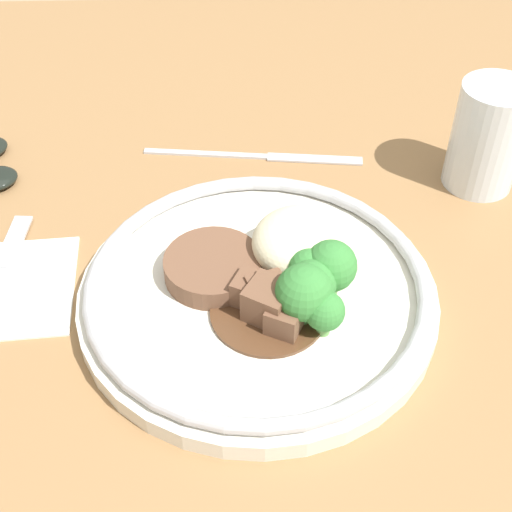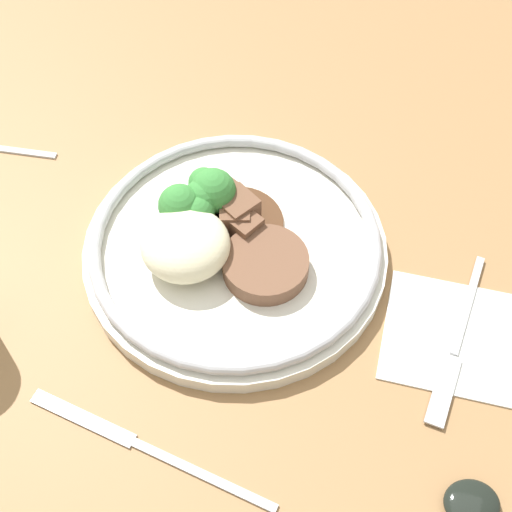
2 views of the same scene
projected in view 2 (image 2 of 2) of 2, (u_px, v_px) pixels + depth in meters
ground_plane at (232, 270)px, 0.70m from camera, size 8.00×8.00×0.00m
dining_table at (231, 260)px, 0.68m from camera, size 1.53×1.15×0.04m
napkin at (460, 338)px, 0.61m from camera, size 0.14×0.12×0.00m
plate at (228, 242)px, 0.65m from camera, size 0.28×0.28×0.07m
fork at (454, 352)px, 0.60m from camera, size 0.02×0.18×0.00m
knife at (140, 445)px, 0.56m from camera, size 0.22×0.03×0.00m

